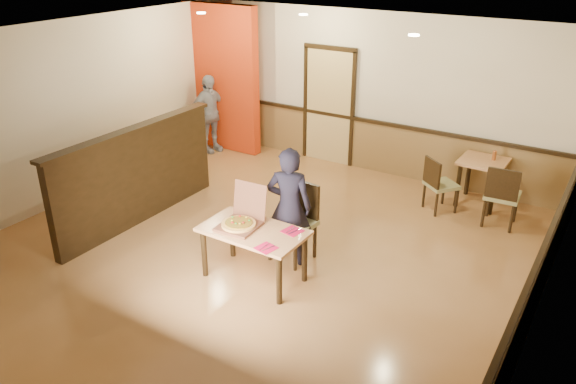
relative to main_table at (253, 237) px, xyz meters
name	(u,v)px	position (x,y,z in m)	size (l,w,h in m)	color
floor	(258,249)	(-0.36, 0.60, -0.58)	(7.00, 7.00, 0.00)	#AF7944
ceiling	(253,41)	(-0.36, 0.60, 2.22)	(7.00, 7.00, 0.00)	black
wall_back	(371,94)	(-0.36, 4.10, 0.82)	(7.00, 7.00, 0.00)	beige
wall_left	(73,112)	(-3.86, 0.60, 0.82)	(7.00, 7.00, 0.00)	beige
wall_right	(553,221)	(3.14, 0.60, 0.82)	(7.00, 7.00, 0.00)	beige
wainscot_back	(367,145)	(-0.36, 4.07, -0.13)	(7.00, 0.04, 0.90)	olive
chair_rail_back	(368,121)	(-0.36, 4.05, 0.34)	(7.00, 0.06, 0.06)	black
wainscot_right	(532,302)	(3.11, 0.60, -0.13)	(0.04, 7.00, 0.90)	olive
chair_rail_right	(538,262)	(3.09, 0.60, 0.34)	(0.06, 7.00, 0.06)	black
back_door	(329,107)	(-1.16, 4.06, 0.47)	(0.90, 0.06, 2.10)	#D6B56D
booth_partition	(137,174)	(-2.36, 0.40, 0.16)	(0.20, 3.10, 1.44)	black
red_accent_panel	(222,79)	(-3.26, 3.60, 0.82)	(1.60, 0.20, 2.78)	#B72F0D
spot_a	(201,13)	(-2.66, 2.40, 2.20)	(0.14, 0.14, 0.02)	#F4E6AB
spot_b	(303,14)	(-1.16, 3.10, 2.20)	(0.14, 0.14, 0.02)	#F4E6AB
spot_c	(414,35)	(1.04, 2.10, 2.20)	(0.14, 0.14, 0.02)	#F4E6AB
main_table	(253,237)	(0.00, 0.00, 0.00)	(1.28, 0.74, 0.68)	tan
diner_chair	(296,218)	(0.16, 0.73, -0.01)	(0.56, 0.56, 1.03)	olive
side_chair_left	(438,183)	(1.30, 3.05, -0.10)	(0.60, 0.60, 0.86)	olive
side_chair_right	(502,194)	(2.24, 3.03, -0.06)	(0.50, 0.50, 0.95)	olive
side_table	(482,171)	(1.79, 3.65, -0.01)	(0.71, 0.71, 0.74)	tan
diner	(289,207)	(0.15, 0.57, 0.22)	(0.58, 0.38, 1.58)	black
passerby	(209,114)	(-3.36, 3.27, 0.19)	(0.89, 0.37, 1.52)	gray
pizza_box	(241,221)	(-0.18, 0.00, 0.17)	(0.49, 0.57, 0.48)	brown
pizza	(239,224)	(-0.18, -0.05, 0.15)	(0.42, 0.42, 0.03)	#F7BC5A
napkin_near	(266,248)	(0.38, -0.28, 0.11)	(0.25, 0.25, 0.01)	red
napkin_far	(292,231)	(0.42, 0.22, 0.11)	(0.25, 0.25, 0.01)	red
condiment	(494,155)	(1.91, 3.75, 0.24)	(0.06, 0.06, 0.15)	brown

